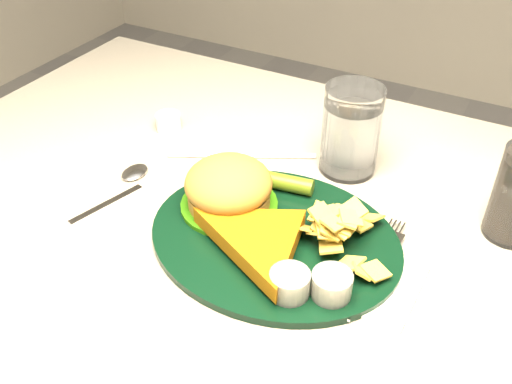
% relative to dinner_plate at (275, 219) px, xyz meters
% --- Properties ---
extents(dinner_plate, '(0.33, 0.28, 0.07)m').
position_rel_dinner_plate_xyz_m(dinner_plate, '(0.00, 0.00, 0.00)').
color(dinner_plate, black).
rests_on(dinner_plate, table).
extents(water_glass, '(0.09, 0.09, 0.13)m').
position_rel_dinner_plate_xyz_m(water_glass, '(0.02, 0.20, 0.03)').
color(water_glass, white).
rests_on(water_glass, table).
extents(fork_napkin, '(0.13, 0.17, 0.01)m').
position_rel_dinner_plate_xyz_m(fork_napkin, '(0.13, -0.01, -0.03)').
color(fork_napkin, silver).
rests_on(fork_napkin, table).
extents(spoon, '(0.08, 0.16, 0.01)m').
position_rel_dinner_plate_xyz_m(spoon, '(-0.23, -0.05, -0.03)').
color(spoon, white).
rests_on(spoon, table).
extents(ramekin, '(0.05, 0.05, 0.03)m').
position_rel_dinner_plate_xyz_m(ramekin, '(-0.28, 0.16, -0.02)').
color(ramekin, silver).
rests_on(ramekin, table).
extents(wrapped_straw, '(0.24, 0.17, 0.01)m').
position_rel_dinner_plate_xyz_m(wrapped_straw, '(-0.13, 0.15, -0.03)').
color(wrapped_straw, white).
rests_on(wrapped_straw, table).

